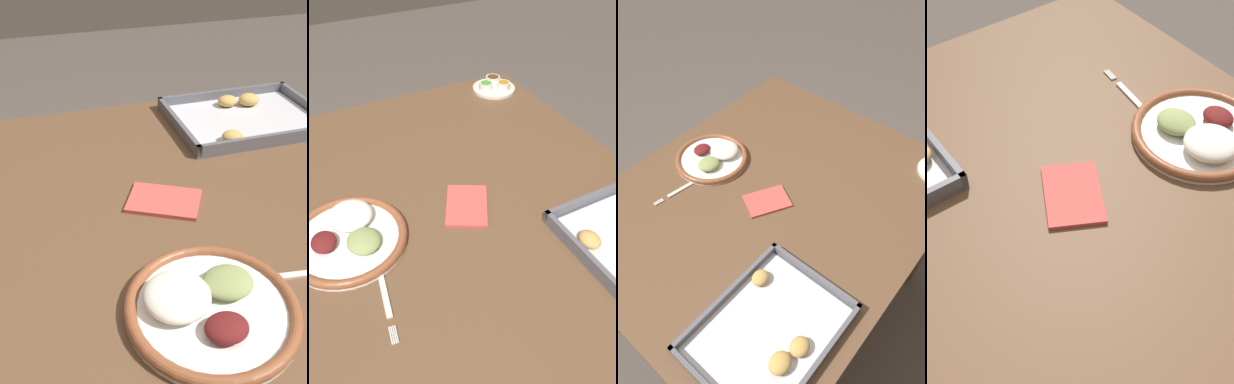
# 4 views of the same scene
# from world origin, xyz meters

# --- Properties ---
(ground_plane) EXTENTS (8.00, 8.00, 0.00)m
(ground_plane) POSITION_xyz_m (0.00, 0.00, 0.00)
(ground_plane) COLOR #564C44
(dining_table) EXTENTS (1.19, 0.97, 0.75)m
(dining_table) POSITION_xyz_m (0.00, 0.00, 0.65)
(dining_table) COLOR brown
(dining_table) RESTS_ON ground_plane
(dinner_plate) EXTENTS (0.26, 0.26, 0.05)m
(dinner_plate) POSITION_xyz_m (-0.01, -0.28, 0.76)
(dinner_plate) COLOR white
(dinner_plate) RESTS_ON dining_table
(fork) EXTENTS (0.21, 0.04, 0.00)m
(fork) POSITION_xyz_m (0.16, -0.26, 0.75)
(fork) COLOR silver
(fork) RESTS_ON dining_table
(napkin) EXTENTS (0.17, 0.16, 0.01)m
(napkin) POSITION_xyz_m (0.02, -0.00, 0.75)
(napkin) COLOR #CC4C47
(napkin) RESTS_ON dining_table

